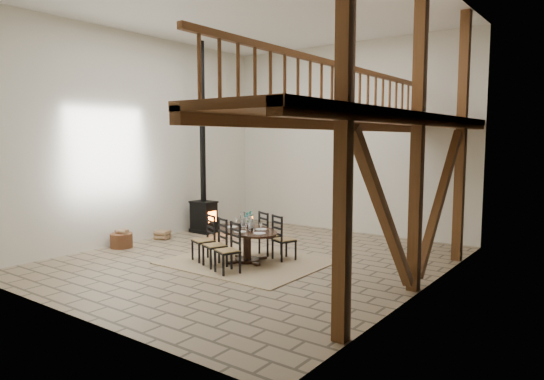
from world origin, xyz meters
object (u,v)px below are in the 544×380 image
Objects in this scene: wood_stove at (203,190)px; log_basket at (121,240)px; dining_table at (243,244)px; log_stack at (162,235)px.

log_basket is at bearing -95.15° from wood_stove.
dining_table is 0.43× the size of wood_stove.
dining_table is at bearing -32.39° from wood_stove.
wood_stove reaches higher than log_stack.
log_basket is (-0.23, -2.45, -0.95)m from wood_stove.
wood_stove reaches higher than log_basket.
dining_table is 3.18m from log_stack.
log_stack is at bearing -98.52° from wood_stove.
log_stack is at bearing 88.27° from log_basket.
log_basket is at bearing -91.73° from log_stack.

